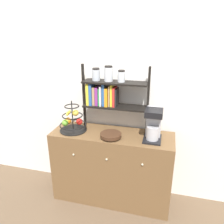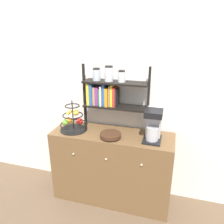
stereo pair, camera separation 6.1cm
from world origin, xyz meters
name	(u,v)px [view 1 (the left image)]	position (x,y,z in m)	size (l,w,h in m)	color
ground_plane	(107,209)	(0.00, 0.00, 0.00)	(12.00, 12.00, 0.00)	brown
wall_back	(118,88)	(0.00, 0.48, 1.30)	(7.00, 0.05, 2.60)	silver
sideboard	(112,167)	(0.00, 0.22, 0.43)	(1.34, 0.46, 0.85)	brown
coffee_maker	(153,124)	(0.44, 0.21, 1.02)	(0.18, 0.24, 0.33)	black
fruit_stand	(72,121)	(-0.45, 0.19, 0.97)	(0.30, 0.30, 0.35)	black
wooden_bowl	(111,135)	(0.01, 0.12, 0.88)	(0.22, 0.22, 0.05)	#422819
shelf_hutch	(107,92)	(-0.09, 0.34, 1.29)	(0.74, 0.20, 0.73)	black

